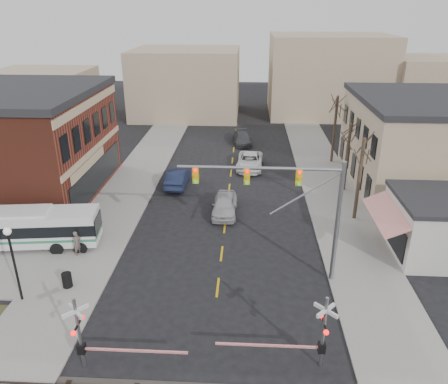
# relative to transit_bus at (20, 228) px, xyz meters

# --- Properties ---
(ground) EXTENTS (160.00, 160.00, 0.00)m
(ground) POSITION_rel_transit_bus_xyz_m (14.35, -6.06, -1.61)
(ground) COLOR black
(ground) RESTS_ON ground
(sidewalk_west) EXTENTS (5.00, 60.00, 0.12)m
(sidewalk_west) POSITION_rel_transit_bus_xyz_m (4.85, 13.94, -1.55)
(sidewalk_west) COLOR gray
(sidewalk_west) RESTS_ON ground
(sidewalk_east) EXTENTS (5.00, 60.00, 0.12)m
(sidewalk_east) POSITION_rel_transit_bus_xyz_m (23.85, 13.94, -1.55)
(sidewalk_east) COLOR gray
(sidewalk_east) RESTS_ON ground
(tree_east_a) EXTENTS (0.28, 0.28, 6.75)m
(tree_east_a) POSITION_rel_transit_bus_xyz_m (24.85, 5.94, 1.89)
(tree_east_a) COLOR #382B21
(tree_east_a) RESTS_ON sidewalk_east
(tree_east_b) EXTENTS (0.28, 0.28, 6.30)m
(tree_east_b) POSITION_rel_transit_bus_xyz_m (25.15, 11.94, 1.66)
(tree_east_b) COLOR #382B21
(tree_east_b) RESTS_ON sidewalk_east
(tree_east_c) EXTENTS (0.28, 0.28, 7.20)m
(tree_east_c) POSITION_rel_transit_bus_xyz_m (25.35, 19.94, 2.11)
(tree_east_c) COLOR #382B21
(tree_east_c) RESTS_ON sidewalk_east
(transit_bus) EXTENTS (11.16, 3.72, 2.82)m
(transit_bus) POSITION_rel_transit_bus_xyz_m (0.00, 0.00, 0.00)
(transit_bus) COLOR silver
(transit_bus) RESTS_ON ground
(traffic_signal_mast) EXTENTS (9.70, 0.30, 8.00)m
(traffic_signal_mast) POSITION_rel_transit_bus_xyz_m (18.82, -2.85, 4.11)
(traffic_signal_mast) COLOR gray
(traffic_signal_mast) RESTS_ON ground
(rr_crossing_west) EXTENTS (5.60, 1.36, 4.00)m
(rr_crossing_west) POSITION_rel_transit_bus_xyz_m (8.74, -10.81, 0.36)
(rr_crossing_west) COLOR gray
(rr_crossing_west) RESTS_ON ground
(rr_crossing_east) EXTENTS (5.60, 1.36, 4.00)m
(rr_crossing_east) POSITION_rel_transit_bus_xyz_m (19.33, -10.12, 0.36)
(rr_crossing_east) COLOR gray
(rr_crossing_east) RESTS_ON ground
(street_lamp) EXTENTS (0.44, 0.44, 4.77)m
(street_lamp) POSITION_rel_transit_bus_xyz_m (2.86, -6.02, 1.88)
(street_lamp) COLOR black
(street_lamp) RESTS_ON sidewalk_west
(trash_bin) EXTENTS (0.60, 0.60, 0.94)m
(trash_bin) POSITION_rel_transit_bus_xyz_m (5.09, -4.63, -1.02)
(trash_bin) COLOR black
(trash_bin) RESTS_ON sidewalk_west
(car_a) EXTENTS (2.04, 4.89, 1.65)m
(car_a) POSITION_rel_transit_bus_xyz_m (14.21, 6.37, -0.78)
(car_a) COLOR #B1B0B5
(car_a) RESTS_ON ground
(car_b) EXTENTS (1.89, 5.12, 1.67)m
(car_b) POSITION_rel_transit_bus_xyz_m (9.35, 12.28, -0.77)
(car_b) COLOR #161D37
(car_b) RESTS_ON ground
(car_c) EXTENTS (2.95, 5.82, 1.58)m
(car_c) POSITION_rel_transit_bus_xyz_m (16.28, 17.48, -0.82)
(car_c) COLOR white
(car_c) RESTS_ON ground
(car_d) EXTENTS (2.67, 5.19, 1.44)m
(car_d) POSITION_rel_transit_bus_xyz_m (15.31, 26.42, -0.89)
(car_d) COLOR #404145
(car_d) RESTS_ON ground
(pedestrian_near) EXTENTS (0.64, 0.76, 1.79)m
(pedestrian_near) POSITION_rel_transit_bus_xyz_m (4.40, -0.91, -0.60)
(pedestrian_near) COLOR #5D4F4A
(pedestrian_near) RESTS_ON sidewalk_west
(pedestrian_far) EXTENTS (1.00, 1.00, 1.64)m
(pedestrian_far) POSITION_rel_transit_bus_xyz_m (4.83, 2.18, -0.67)
(pedestrian_far) COLOR #343F5B
(pedestrian_far) RESTS_ON sidewalk_west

